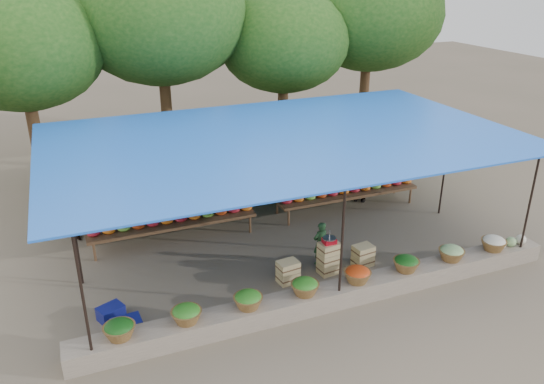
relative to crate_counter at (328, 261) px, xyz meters
name	(u,v)px	position (x,y,z in m)	size (l,w,h in m)	color
ground	(283,244)	(-0.39, 1.65, -0.31)	(60.00, 60.00, 0.00)	#625948
stone_curb	(335,295)	(-0.39, -1.10, -0.11)	(10.60, 0.55, 0.40)	#6B6156
stall_canopy	(283,141)	(-0.39, 1.71, 2.37)	(10.80, 6.60, 2.82)	black
produce_baskets	(332,281)	(-0.49, -1.10, 0.25)	(8.98, 0.58, 0.34)	brown
netting_backdrop	(241,158)	(-0.39, 4.80, 0.94)	(10.60, 0.06, 2.50)	#184518
tree_row	(224,25)	(0.11, 7.74, 4.39)	(16.51, 5.50, 7.12)	#3A2915
fruit_table_left	(172,217)	(-2.88, 3.00, 0.30)	(4.21, 0.95, 0.93)	#533621
fruit_table_right	(345,188)	(2.12, 3.00, 0.30)	(4.21, 0.95, 0.93)	#533621
crate_counter	(328,261)	(0.00, 0.00, 0.00)	(2.39, 0.39, 0.77)	tan
weighing_scale	(329,240)	(0.02, 0.00, 0.53)	(0.29, 0.29, 0.31)	#AF0E1C
vendor_seated	(320,243)	(0.04, 0.44, 0.22)	(0.39, 0.26, 1.07)	#19381D
customer_left	(87,206)	(-4.83, 3.93, 0.51)	(0.80, 0.62, 1.65)	slate
customer_mid	(304,172)	(1.21, 3.82, 0.61)	(1.19, 0.69, 1.85)	slate
customer_right	(361,176)	(2.81, 3.30, 0.47)	(0.91, 0.38, 1.56)	slate
blue_crate_front	(127,327)	(-4.52, -0.53, -0.15)	(0.55, 0.39, 0.33)	navy
blue_crate_back	(111,313)	(-4.75, 0.08, -0.17)	(0.48, 0.35, 0.29)	navy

